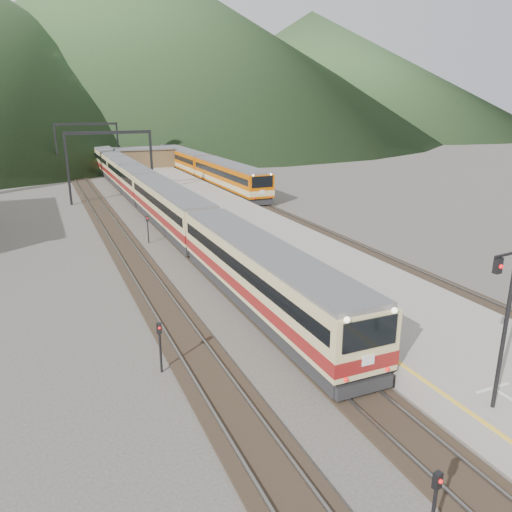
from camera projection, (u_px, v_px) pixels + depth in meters
name	position (u px, v px, depth m)	size (l,w,h in m)	color
track_main	(170.00, 227.00, 45.82)	(2.60, 200.00, 0.23)	black
track_far	(114.00, 232.00, 43.91)	(2.60, 200.00, 0.23)	black
track_second	(282.00, 216.00, 50.22)	(2.60, 200.00, 0.23)	black
platform	(235.00, 221.00, 46.08)	(8.00, 100.00, 1.00)	gray
gantry_near	(110.00, 153.00, 56.25)	(9.55, 0.25, 8.00)	black
gantry_far	(87.00, 139.00, 78.14)	(9.55, 0.25, 8.00)	black
station_shed	(145.00, 157.00, 80.51)	(9.40, 4.40, 3.10)	brown
hill_b	(124.00, 38.00, 212.66)	(220.00, 220.00, 75.00)	#2A4223
hill_c	(310.00, 71.00, 229.39)	(160.00, 160.00, 50.00)	#2A4223
main_train	(131.00, 178.00, 62.32)	(2.90, 99.60, 3.54)	tan
second_train	(185.00, 160.00, 80.60)	(2.97, 60.87, 3.62)	#B34E01
signal_mast	(509.00, 305.00, 16.02)	(2.19, 0.42, 6.17)	black
short_signal_a	(435.00, 499.00, 12.53)	(0.25, 0.20, 2.27)	black
short_signal_b	(148.00, 226.00, 40.37)	(0.27, 0.24, 2.27)	black
short_signal_c	(160.00, 341.00, 20.86)	(0.25, 0.20, 2.27)	black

